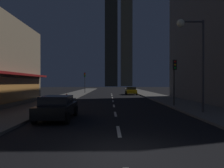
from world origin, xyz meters
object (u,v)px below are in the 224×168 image
at_px(traffic_light_far_left, 85,78).
at_px(car_parked_far, 131,91).
at_px(car_parked_near, 57,107).
at_px(fire_hydrant_far_left, 67,97).
at_px(street_lamp_right, 192,43).
at_px(traffic_light_near_right, 174,72).

bearing_deg(traffic_light_far_left, car_parked_far, -24.21).
xyz_separation_m(car_parked_near, fire_hydrant_far_left, (-2.30, 13.89, -0.29)).
distance_m(fire_hydrant_far_left, street_lamp_right, 17.04).
height_order(car_parked_near, fire_hydrant_far_left, car_parked_near).
bearing_deg(fire_hydrant_far_left, street_lamp_right, -46.57).
bearing_deg(traffic_light_near_right, car_parked_far, 95.48).
distance_m(car_parked_far, street_lamp_right, 24.46).
bearing_deg(street_lamp_right, car_parked_near, -167.61).
relative_size(car_parked_near, fire_hydrant_far_left, 6.48).
xyz_separation_m(car_parked_near, street_lamp_right, (8.98, 1.97, 4.33)).
height_order(car_parked_far, street_lamp_right, street_lamp_right).
relative_size(traffic_light_far_left, street_lamp_right, 0.64).
bearing_deg(car_parked_near, traffic_light_near_right, 34.16).
xyz_separation_m(car_parked_near, traffic_light_near_right, (9.10, 6.18, 2.45)).
distance_m(traffic_light_near_right, traffic_light_far_left, 26.31).
height_order(traffic_light_near_right, street_lamp_right, street_lamp_right).
relative_size(car_parked_far, street_lamp_right, 0.64).
bearing_deg(traffic_light_far_left, car_parked_near, -86.39).
relative_size(car_parked_near, traffic_light_near_right, 1.01).
relative_size(car_parked_near, car_parked_far, 1.00).
height_order(fire_hydrant_far_left, street_lamp_right, street_lamp_right).
height_order(car_parked_far, traffic_light_far_left, traffic_light_far_left).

